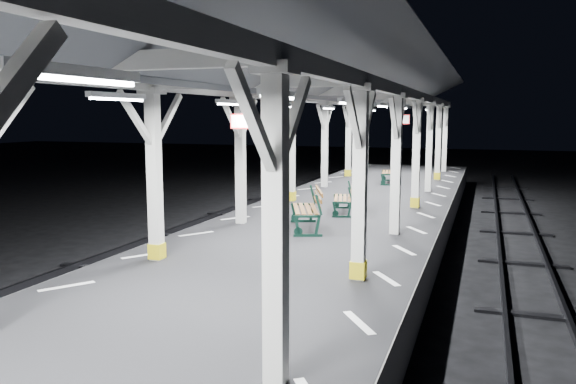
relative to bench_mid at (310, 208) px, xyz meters
The scene contains 8 objects.
ground 6.06m from the bench_mid, 89.28° to the right, with size 120.00×120.00×0.00m, color black.
platform 5.95m from the bench_mid, 89.28° to the right, with size 6.00×50.00×1.00m, color black.
hazard_stripes_left 6.35m from the bench_mid, 112.06° to the right, with size 1.00×48.00×0.01m, color silver.
hazard_stripes_right 6.40m from the bench_mid, 66.70° to the right, with size 1.00×48.00×0.01m, color silver.
canopy 6.61m from the bench_mid, 89.28° to the right, with size 5.40×49.00×4.65m.
bench_mid is the anchor object (origin of this frame).
bench_far 2.61m from the bench_mid, 83.61° to the left, with size 0.95×1.69×0.87m.
bench_extra 10.30m from the bench_mid, 88.08° to the left, with size 0.87×1.76×0.92m.
Camera 1 is at (3.98, -7.23, 3.80)m, focal length 35.00 mm.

